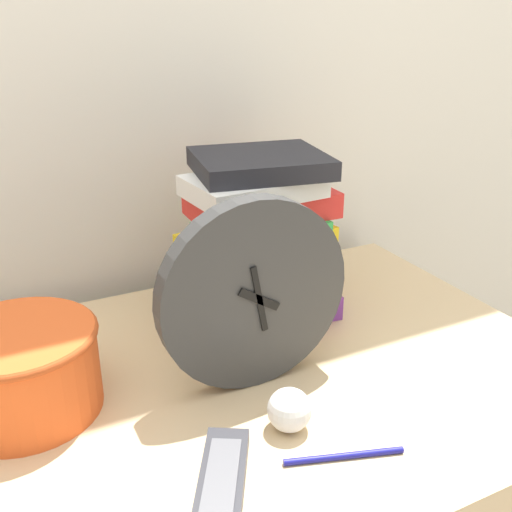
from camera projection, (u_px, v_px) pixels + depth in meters
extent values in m
cube|color=silver|center=(111.00, 15.00, 0.98)|extent=(6.00, 0.04, 2.40)
cylinder|color=#333333|center=(254.00, 294.00, 0.79)|extent=(0.27, 0.03, 0.27)
cylinder|color=silver|center=(257.00, 297.00, 0.78)|extent=(0.24, 0.01, 0.24)
cube|color=black|center=(258.00, 299.00, 0.78)|extent=(0.06, 0.01, 0.04)
cube|color=black|center=(258.00, 299.00, 0.78)|extent=(0.03, 0.01, 0.10)
cylinder|color=black|center=(258.00, 299.00, 0.78)|extent=(0.01, 0.00, 0.01)
cube|color=#7A3899|center=(263.00, 303.00, 1.01)|extent=(0.25, 0.16, 0.04)
cube|color=orange|center=(263.00, 284.00, 0.99)|extent=(0.19, 0.16, 0.04)
cube|color=#2D9ED1|center=(254.00, 263.00, 0.99)|extent=(0.22, 0.19, 0.02)
cube|color=yellow|center=(257.00, 243.00, 0.98)|extent=(0.26, 0.17, 0.04)
cube|color=green|center=(261.00, 228.00, 0.95)|extent=(0.20, 0.16, 0.02)
cube|color=red|center=(262.00, 203.00, 0.97)|extent=(0.23, 0.14, 0.04)
cube|color=white|center=(253.00, 186.00, 0.93)|extent=(0.21, 0.15, 0.03)
cube|color=#232328|center=(260.00, 163.00, 0.94)|extent=(0.23, 0.21, 0.03)
cylinder|color=#E05623|center=(22.00, 371.00, 0.76)|extent=(0.19, 0.19, 0.11)
torus|color=#B3451C|center=(16.00, 336.00, 0.74)|extent=(0.20, 0.20, 0.01)
cube|color=#333338|center=(221.00, 491.00, 0.64)|extent=(0.13, 0.18, 0.02)
cube|color=#59595E|center=(220.00, 483.00, 0.63)|extent=(0.10, 0.14, 0.00)
sphere|color=white|center=(289.00, 410.00, 0.74)|extent=(0.06, 0.06, 0.06)
cylinder|color=navy|center=(344.00, 456.00, 0.69)|extent=(0.14, 0.05, 0.01)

